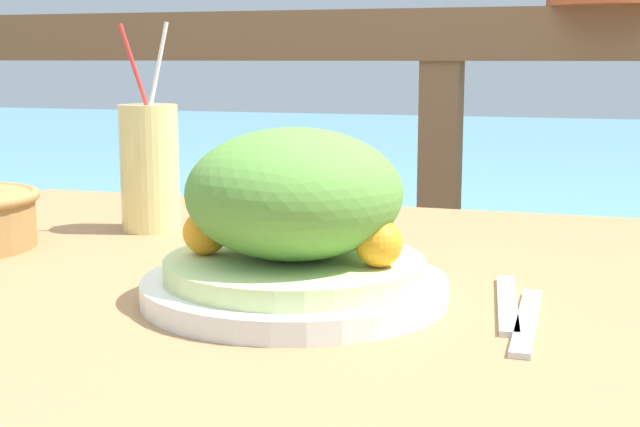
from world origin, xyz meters
The scene contains 7 objects.
patio_table centered at (0.00, 0.00, 0.62)m, with size 1.16×0.85×0.71m.
railing_fence centered at (0.00, 0.78, 0.76)m, with size 2.80×0.08×1.00m.
sea_backdrop centered at (0.00, 3.28, 0.26)m, with size 12.00×4.00×0.53m.
salad_plate centered at (0.02, -0.09, 0.77)m, with size 0.27×0.27×0.15m.
drink_glass centered at (-0.26, 0.16, 0.79)m, with size 0.07×0.07×0.25m.
fork centered at (0.20, -0.06, 0.71)m, with size 0.04×0.18×0.00m.
knife centered at (0.22, -0.11, 0.71)m, with size 0.02×0.18×0.00m.
Camera 1 is at (0.27, -0.81, 0.92)m, focal length 50.00 mm.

